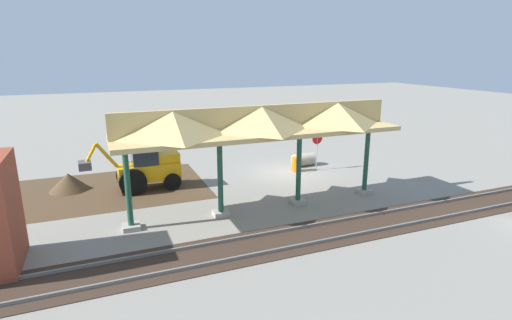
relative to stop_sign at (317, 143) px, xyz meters
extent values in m
plane|color=gray|center=(1.91, -0.15, -1.76)|extent=(120.00, 120.00, 0.00)
cube|color=#4C3823|center=(12.21, -0.99, -1.76)|extent=(10.07, 7.00, 0.01)
cube|color=#9E998E|center=(-0.13, 4.70, -1.66)|extent=(0.70, 0.70, 0.20)
cylinder|color=#1E4C38|center=(-0.13, 4.70, 0.04)|extent=(0.24, 0.24, 3.60)
cube|color=#9E998E|center=(3.80, 4.70, -1.66)|extent=(0.70, 0.70, 0.20)
cylinder|color=#1E4C38|center=(3.80, 4.70, 0.04)|extent=(0.24, 0.24, 3.60)
cube|color=#9E998E|center=(7.72, 4.70, -1.66)|extent=(0.70, 0.70, 0.20)
cylinder|color=#1E4C38|center=(7.72, 4.70, 0.04)|extent=(0.24, 0.24, 3.60)
cube|color=#9E998E|center=(11.64, 4.70, -1.66)|extent=(0.70, 0.70, 0.20)
cylinder|color=#1E4C38|center=(11.64, 4.70, 0.04)|extent=(0.24, 0.24, 3.60)
cube|color=tan|center=(5.76, 4.70, 1.94)|extent=(12.97, 3.20, 0.20)
cube|color=tan|center=(5.76, 4.70, 2.59)|extent=(12.97, 0.20, 1.10)
pyramid|color=tan|center=(1.84, 4.70, 2.59)|extent=(3.53, 3.20, 1.10)
pyramid|color=tan|center=(5.76, 4.70, 2.59)|extent=(3.53, 3.20, 1.10)
pyramid|color=tan|center=(9.68, 4.70, 2.59)|extent=(3.53, 3.20, 1.10)
cube|color=slate|center=(1.91, 7.39, -1.69)|extent=(60.00, 0.08, 0.15)
cube|color=slate|center=(1.91, 8.82, -1.69)|extent=(60.00, 0.08, 0.15)
cube|color=#38281E|center=(1.91, 8.10, -1.75)|extent=(60.00, 2.58, 0.03)
cylinder|color=gray|center=(0.00, 0.00, -0.64)|extent=(0.06, 0.06, 2.25)
cylinder|color=red|center=(0.00, 0.00, 0.30)|extent=(0.76, 0.11, 0.76)
cube|color=orange|center=(10.18, -0.31, -0.79)|extent=(3.24, 1.41, 0.90)
cube|color=#1E262D|center=(10.38, -0.30, 0.36)|extent=(1.34, 1.21, 1.40)
cube|color=orange|center=(9.16, -0.34, -0.09)|extent=(1.19, 1.13, 0.50)
cylinder|color=black|center=(11.16, -0.99, -1.06)|extent=(1.41, 0.35, 1.40)
cylinder|color=black|center=(11.12, 0.44, -1.06)|extent=(1.41, 0.35, 1.40)
cylinder|color=black|center=(9.12, -0.99, -1.31)|extent=(0.91, 0.33, 0.90)
cylinder|color=black|center=(9.07, 0.31, -1.31)|extent=(0.91, 0.33, 0.90)
cylinder|color=orange|center=(12.24, -0.24, 0.31)|extent=(1.07, 0.22, 1.41)
cylinder|color=orange|center=(13.00, -0.21, 0.44)|extent=(0.76, 0.19, 1.14)
cube|color=#47474C|center=(13.31, -0.20, -0.09)|extent=(0.63, 0.82, 0.40)
cone|color=#4C3823|center=(14.25, -1.68, -1.76)|extent=(4.08, 4.08, 1.87)
cylinder|color=#9E9384|center=(0.26, -1.17, -1.35)|extent=(1.49, 0.89, 0.82)
cylinder|color=black|center=(0.98, -1.14, -1.35)|extent=(0.05, 0.53, 0.53)
cylinder|color=orange|center=(1.31, -0.23, -1.31)|extent=(0.56, 0.56, 0.90)
camera|label=1|loc=(12.61, 20.92, 5.36)|focal=28.00mm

